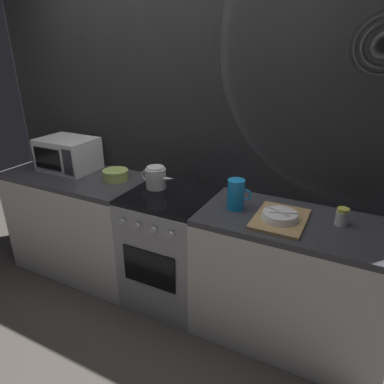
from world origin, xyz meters
TOP-DOWN VIEW (x-y plane):
  - ground_plane at (0.00, 0.00)m, footprint 8.00×8.00m
  - back_wall at (0.00, 0.32)m, footprint 3.60×0.05m
  - counter_left at (-0.90, 0.00)m, footprint 1.20×0.60m
  - stove_unit at (-0.00, -0.00)m, footprint 0.60×0.63m
  - counter_right at (0.90, 0.00)m, footprint 1.20×0.60m
  - microwave at (-1.03, 0.07)m, footprint 0.46×0.35m
  - kettle at (-0.15, 0.06)m, footprint 0.28×0.15m
  - mixing_bowl at (-0.53, 0.06)m, footprint 0.20×0.20m
  - pitcher at (0.50, -0.01)m, footprint 0.16×0.11m
  - dish_pile at (0.81, -0.06)m, footprint 0.30×0.40m
  - spice_jar at (1.14, 0.07)m, footprint 0.08×0.08m

SIDE VIEW (x-z plane):
  - ground_plane at x=0.00m, z-range 0.00..0.00m
  - stove_unit at x=0.00m, z-range 0.00..0.90m
  - counter_left at x=-0.90m, z-range 0.00..0.90m
  - counter_right at x=0.90m, z-range 0.00..0.90m
  - dish_pile at x=0.81m, z-range 0.89..0.96m
  - mixing_bowl at x=-0.53m, z-range 0.90..0.98m
  - spice_jar at x=1.14m, z-range 0.90..1.00m
  - kettle at x=-0.15m, z-range 0.90..1.06m
  - pitcher at x=0.50m, z-range 0.90..1.10m
  - microwave at x=-1.03m, z-range 0.90..1.17m
  - back_wall at x=0.00m, z-range 0.00..2.40m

